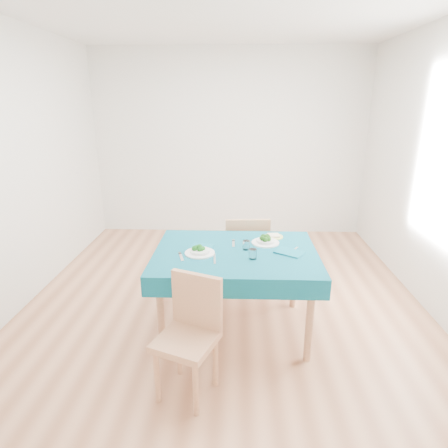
{
  "coord_description": "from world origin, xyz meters",
  "views": [
    {
      "loc": [
        0.13,
        -3.37,
        1.96
      ],
      "look_at": [
        0.0,
        0.0,
        0.85
      ],
      "focal_mm": 30.0,
      "sensor_mm": 36.0,
      "label": 1
    }
  ],
  "objects_px": {
    "table": "(235,291)",
    "chair_far": "(246,240)",
    "bowl_near": "(200,249)",
    "bowl_far": "(265,239)",
    "side_plate": "(273,237)",
    "chair_near": "(186,335)"
  },
  "relations": [
    {
      "from": "bowl_far",
      "to": "side_plate",
      "type": "distance_m",
      "value": 0.19
    },
    {
      "from": "table",
      "to": "bowl_near",
      "type": "height_order",
      "value": "bowl_near"
    },
    {
      "from": "bowl_near",
      "to": "side_plate",
      "type": "relative_size",
      "value": 1.4
    },
    {
      "from": "chair_far",
      "to": "bowl_near",
      "type": "xyz_separation_m",
      "value": [
        -0.4,
        -0.86,
        0.24
      ]
    },
    {
      "from": "bowl_near",
      "to": "table",
      "type": "bearing_deg",
      "value": 11.86
    },
    {
      "from": "table",
      "to": "bowl_far",
      "type": "relative_size",
      "value": 5.56
    },
    {
      "from": "chair_far",
      "to": "chair_near",
      "type": "bearing_deg",
      "value": 71.22
    },
    {
      "from": "chair_near",
      "to": "side_plate",
      "type": "height_order",
      "value": "chair_near"
    },
    {
      "from": "table",
      "to": "chair_far",
      "type": "height_order",
      "value": "chair_far"
    },
    {
      "from": "chair_far",
      "to": "bowl_far",
      "type": "relative_size",
      "value": 4.55
    },
    {
      "from": "table",
      "to": "side_plate",
      "type": "relative_size",
      "value": 7.69
    },
    {
      "from": "bowl_near",
      "to": "bowl_far",
      "type": "relative_size",
      "value": 1.01
    },
    {
      "from": "table",
      "to": "chair_far",
      "type": "relative_size",
      "value": 1.22
    },
    {
      "from": "chair_near",
      "to": "table",
      "type": "bearing_deg",
      "value": 89.43
    },
    {
      "from": "table",
      "to": "chair_far",
      "type": "distance_m",
      "value": 0.82
    },
    {
      "from": "chair_near",
      "to": "chair_far",
      "type": "xyz_separation_m",
      "value": [
        0.43,
        1.59,
        0.09
      ]
    },
    {
      "from": "chair_near",
      "to": "bowl_far",
      "type": "distance_m",
      "value": 1.19
    },
    {
      "from": "bowl_far",
      "to": "side_plate",
      "type": "bearing_deg",
      "value": 62.29
    },
    {
      "from": "chair_near",
      "to": "bowl_far",
      "type": "xyz_separation_m",
      "value": [
        0.59,
        0.98,
        0.33
      ]
    },
    {
      "from": "chair_far",
      "to": "bowl_far",
      "type": "xyz_separation_m",
      "value": [
        0.16,
        -0.6,
        0.24
      ]
    },
    {
      "from": "bowl_near",
      "to": "chair_far",
      "type": "bearing_deg",
      "value": 65.01
    },
    {
      "from": "table",
      "to": "bowl_near",
      "type": "relative_size",
      "value": 5.49
    }
  ]
}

